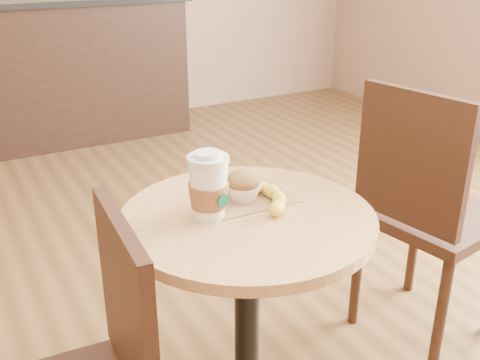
{
  "coord_description": "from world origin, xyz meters",
  "views": [
    {
      "loc": [
        -0.64,
        -1.09,
        1.39
      ],
      "look_at": [
        0.01,
        0.08,
        0.83
      ],
      "focal_mm": 42.0,
      "sensor_mm": 36.0,
      "label": 1
    }
  ],
  "objects_px": {
    "cafe_table": "(247,289)",
    "banana": "(255,195)",
    "muffin": "(244,185)",
    "coffee_cup": "(209,189)",
    "chair_right": "(425,208)"
  },
  "relations": [
    {
      "from": "muffin",
      "to": "banana",
      "type": "bearing_deg",
      "value": -51.53
    },
    {
      "from": "cafe_table",
      "to": "banana",
      "type": "height_order",
      "value": "banana"
    },
    {
      "from": "coffee_cup",
      "to": "banana",
      "type": "relative_size",
      "value": 0.66
    },
    {
      "from": "chair_right",
      "to": "banana",
      "type": "xyz_separation_m",
      "value": [
        -0.73,
        -0.06,
        0.24
      ]
    },
    {
      "from": "coffee_cup",
      "to": "muffin",
      "type": "xyz_separation_m",
      "value": [
        0.13,
        0.05,
        -0.03
      ]
    },
    {
      "from": "coffee_cup",
      "to": "banana",
      "type": "bearing_deg",
      "value": -9.77
    },
    {
      "from": "cafe_table",
      "to": "muffin",
      "type": "bearing_deg",
      "value": 67.29
    },
    {
      "from": "banana",
      "to": "muffin",
      "type": "bearing_deg",
      "value": 115.43
    },
    {
      "from": "cafe_table",
      "to": "chair_right",
      "type": "height_order",
      "value": "chair_right"
    },
    {
      "from": "cafe_table",
      "to": "coffee_cup",
      "type": "xyz_separation_m",
      "value": [
        -0.09,
        0.03,
        0.31
      ]
    },
    {
      "from": "cafe_table",
      "to": "chair_right",
      "type": "bearing_deg",
      "value": 7.98
    },
    {
      "from": "cafe_table",
      "to": "banana",
      "type": "distance_m",
      "value": 0.26
    },
    {
      "from": "cafe_table",
      "to": "coffee_cup",
      "type": "bearing_deg",
      "value": 161.11
    },
    {
      "from": "chair_right",
      "to": "muffin",
      "type": "distance_m",
      "value": 0.8
    },
    {
      "from": "chair_right",
      "to": "coffee_cup",
      "type": "xyz_separation_m",
      "value": [
        -0.88,
        -0.08,
        0.29
      ]
    }
  ]
}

